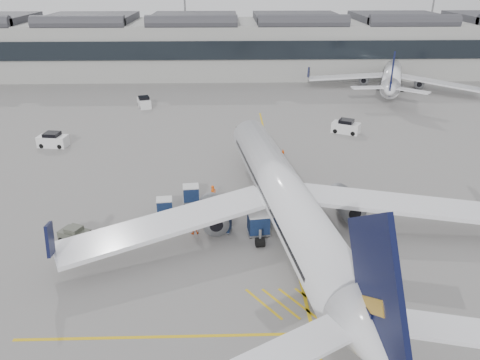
{
  "coord_description": "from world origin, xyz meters",
  "views": [
    {
      "loc": [
        4.6,
        -32.98,
        21.29
      ],
      "look_at": [
        5.74,
        5.11,
        4.0
      ],
      "focal_mm": 35.0,
      "sensor_mm": 36.0,
      "label": 1
    }
  ],
  "objects_px": {
    "ramp_agent_b": "(193,225)",
    "pushback_tug": "(75,235)",
    "airliner_main": "(286,199)",
    "baggage_cart_a": "(258,223)",
    "ramp_agent_a": "(213,194)",
    "belt_loader": "(264,200)"
  },
  "relations": [
    {
      "from": "ramp_agent_b",
      "to": "pushback_tug",
      "type": "bearing_deg",
      "value": -4.09
    },
    {
      "from": "airliner_main",
      "to": "pushback_tug",
      "type": "distance_m",
      "value": 18.28
    },
    {
      "from": "baggage_cart_a",
      "to": "ramp_agent_a",
      "type": "height_order",
      "value": "baggage_cart_a"
    },
    {
      "from": "ramp_agent_b",
      "to": "ramp_agent_a",
      "type": "bearing_deg",
      "value": -114.19
    },
    {
      "from": "ramp_agent_a",
      "to": "pushback_tug",
      "type": "distance_m",
      "value": 13.61
    },
    {
      "from": "ramp_agent_a",
      "to": "ramp_agent_b",
      "type": "bearing_deg",
      "value": -145.11
    },
    {
      "from": "ramp_agent_a",
      "to": "ramp_agent_b",
      "type": "xyz_separation_m",
      "value": [
        -1.59,
        -6.12,
        -0.0
      ]
    },
    {
      "from": "belt_loader",
      "to": "ramp_agent_b",
      "type": "bearing_deg",
      "value": -150.49
    },
    {
      "from": "belt_loader",
      "to": "baggage_cart_a",
      "type": "xyz_separation_m",
      "value": [
        -0.94,
        -5.55,
        0.59
      ]
    },
    {
      "from": "ramp_agent_b",
      "to": "pushback_tug",
      "type": "height_order",
      "value": "ramp_agent_b"
    },
    {
      "from": "airliner_main",
      "to": "pushback_tug",
      "type": "xyz_separation_m",
      "value": [
        -18.06,
        -0.95,
        -2.66
      ]
    },
    {
      "from": "baggage_cart_a",
      "to": "pushback_tug",
      "type": "xyz_separation_m",
      "value": [
        -15.7,
        -0.74,
        -0.47
      ]
    },
    {
      "from": "belt_loader",
      "to": "airliner_main",
      "type": "bearing_deg",
      "value": -84.35
    },
    {
      "from": "pushback_tug",
      "to": "ramp_agent_a",
      "type": "bearing_deg",
      "value": 55.43
    },
    {
      "from": "ramp_agent_a",
      "to": "pushback_tug",
      "type": "relative_size",
      "value": 0.62
    },
    {
      "from": "pushback_tug",
      "to": "baggage_cart_a",
      "type": "bearing_deg",
      "value": 26.7
    },
    {
      "from": "ramp_agent_b",
      "to": "belt_loader",
      "type": "bearing_deg",
      "value": -150.89
    },
    {
      "from": "airliner_main",
      "to": "ramp_agent_b",
      "type": "xyz_separation_m",
      "value": [
        -8.03,
        0.03,
        -2.4
      ]
    },
    {
      "from": "baggage_cart_a",
      "to": "ramp_agent_a",
      "type": "xyz_separation_m",
      "value": [
        -4.09,
        6.36,
        -0.2
      ]
    },
    {
      "from": "belt_loader",
      "to": "baggage_cart_a",
      "type": "bearing_deg",
      "value": -108.86
    },
    {
      "from": "airliner_main",
      "to": "baggage_cart_a",
      "type": "bearing_deg",
      "value": 177.13
    },
    {
      "from": "belt_loader",
      "to": "ramp_agent_a",
      "type": "bearing_deg",
      "value": 161.62
    }
  ]
}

